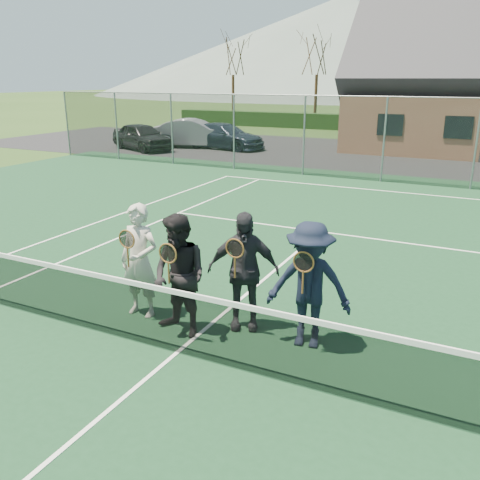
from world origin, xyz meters
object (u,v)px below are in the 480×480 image
(car_b, at_px, (195,133))
(player_c, at_px, (243,271))
(tennis_net, at_px, (176,319))
(player_a, at_px, (140,261))
(player_b, at_px, (180,276))
(car_a, at_px, (142,137))
(player_d, at_px, (309,285))
(car_c, at_px, (224,136))

(car_b, bearing_deg, player_c, -163.55)
(tennis_net, relative_size, player_a, 6.49)
(player_b, bearing_deg, player_c, 39.50)
(car_a, distance_m, car_b, 2.85)
(tennis_net, distance_m, player_d, 1.86)
(player_a, relative_size, player_d, 1.00)
(car_c, bearing_deg, car_b, 106.68)
(car_a, xyz_separation_m, player_d, (14.55, -15.68, 0.23))
(tennis_net, xyz_separation_m, player_a, (-1.16, 0.78, 0.38))
(car_a, bearing_deg, tennis_net, -119.07)
(tennis_net, bearing_deg, player_a, 146.02)
(player_a, distance_m, player_d, 2.68)
(car_a, height_order, car_b, car_b)
(player_c, relative_size, player_d, 1.00)
(car_b, relative_size, player_c, 2.55)
(tennis_net, bearing_deg, car_b, 120.53)
(player_d, bearing_deg, car_a, 132.85)
(car_a, bearing_deg, player_a, -120.32)
(player_c, xyz_separation_m, player_d, (1.05, -0.10, -0.00))
(car_a, height_order, player_a, player_a)
(tennis_net, bearing_deg, car_c, 116.25)
(car_c, bearing_deg, player_d, -140.85)
(car_b, bearing_deg, tennis_net, -166.17)
(car_b, height_order, player_b, player_b)
(player_b, bearing_deg, car_b, 120.65)
(player_b, bearing_deg, car_c, 116.25)
(car_c, relative_size, player_d, 2.53)
(player_d, bearing_deg, player_a, -174.95)
(player_d, bearing_deg, player_c, 174.79)
(tennis_net, bearing_deg, player_c, 67.37)
(tennis_net, height_order, player_a, player_a)
(car_a, height_order, player_c, player_c)
(car_b, height_order, player_c, player_c)
(car_a, distance_m, tennis_net, 21.19)
(car_b, bearing_deg, player_b, -166.05)
(player_b, bearing_deg, car_a, 128.30)
(car_a, relative_size, car_b, 0.89)
(car_a, bearing_deg, car_c, -34.55)
(player_a, distance_m, player_b, 0.94)
(car_c, height_order, tennis_net, car_c)
(car_c, bearing_deg, tennis_net, -145.77)
(car_b, relative_size, player_a, 2.55)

